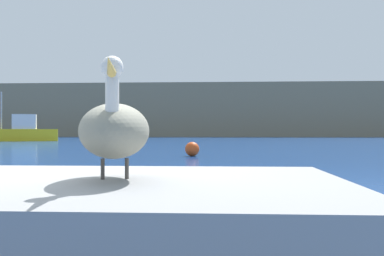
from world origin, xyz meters
TOP-DOWN VIEW (x-y plane):
  - ground_plane at (0.00, 0.00)m, footprint 260.00×260.00m
  - hillside_backdrop at (0.00, 71.89)m, footprint 140.00×16.94m
  - pier_dock at (0.57, -0.95)m, footprint 3.41×2.50m
  - pelican at (0.57, -0.96)m, footprint 0.69×1.36m
  - fishing_boat_yellow at (-17.37, 36.87)m, footprint 6.64×3.80m
  - mooring_buoy at (0.32, 13.34)m, footprint 0.58×0.58m

SIDE VIEW (x-z plane):
  - ground_plane at x=0.00m, z-range 0.00..0.00m
  - mooring_buoy at x=0.32m, z-range 0.00..0.58m
  - pier_dock at x=0.57m, z-range 0.00..0.68m
  - fishing_boat_yellow at x=-17.37m, z-range -1.43..3.29m
  - pelican at x=0.57m, z-range 0.62..1.48m
  - hillside_backdrop at x=0.00m, z-range 0.00..8.55m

